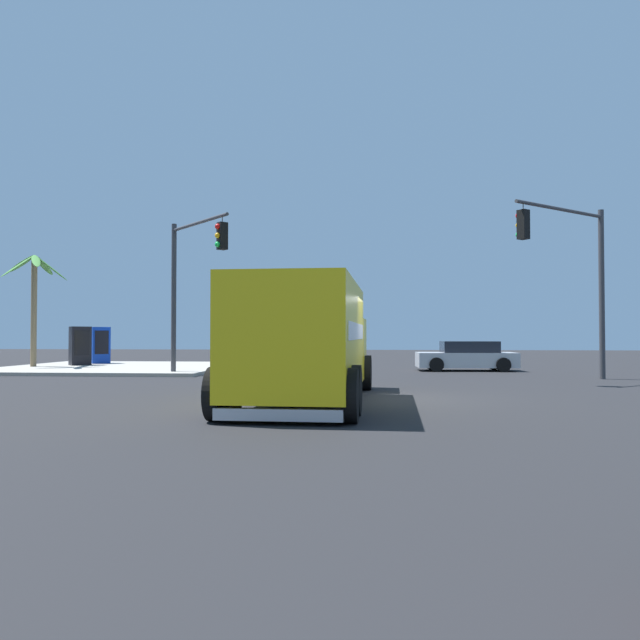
# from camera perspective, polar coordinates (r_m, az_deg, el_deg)

# --- Properties ---
(ground_plane) EXTENTS (100.00, 100.00, 0.00)m
(ground_plane) POSITION_cam_1_polar(r_m,az_deg,el_deg) (15.67, 6.13, -7.21)
(ground_plane) COLOR black
(sidewalk_corner_far) EXTENTS (10.09, 10.09, 0.14)m
(sidewalk_corner_far) POSITION_cam_1_polar(r_m,az_deg,el_deg) (30.18, -18.09, -4.20)
(sidewalk_corner_far) COLOR #9E998E
(sidewalk_corner_far) RESTS_ON ground
(delivery_truck) EXTENTS (8.34, 2.99, 2.76)m
(delivery_truck) POSITION_cam_1_polar(r_m,az_deg,el_deg) (14.55, -1.17, -1.94)
(delivery_truck) COLOR yellow
(delivery_truck) RESTS_ON ground
(traffic_light_primary) EXTENTS (3.12, 3.81, 6.13)m
(traffic_light_primary) POSITION_cam_1_polar(r_m,az_deg,el_deg) (23.31, 22.59, 4.79)
(traffic_light_primary) COLOR #38383D
(traffic_light_primary) RESTS_ON ground
(traffic_light_secondary) EXTENTS (3.24, 3.05, 5.87)m
(traffic_light_secondary) POSITION_cam_1_polar(r_m,az_deg,el_deg) (24.04, -12.00, 4.43)
(traffic_light_secondary) COLOR #38383D
(traffic_light_secondary) RESTS_ON sidewalk_corner_far
(sedan_silver) EXTENTS (2.17, 4.37, 1.31)m
(sedan_silver) POSITION_cam_1_polar(r_m,az_deg,el_deg) (28.14, 13.41, -3.31)
(sedan_silver) COLOR #B7BABF
(sedan_silver) RESTS_ON ground
(vending_machine_red) EXTENTS (1.15, 1.17, 1.85)m
(vending_machine_red) POSITION_cam_1_polar(r_m,az_deg,el_deg) (31.81, -21.29, -2.23)
(vending_machine_red) COLOR black
(vending_machine_red) RESTS_ON sidewalk_corner_far
(vending_machine_blue) EXTENTS (1.16, 1.17, 1.85)m
(vending_machine_blue) POSITION_cam_1_polar(r_m,az_deg,el_deg) (33.39, -19.71, -2.20)
(vending_machine_blue) COLOR #0F38B2
(vending_machine_blue) RESTS_ON sidewalk_corner_far
(palm_tree_far) EXTENTS (3.18, 3.06, 5.16)m
(palm_tree_far) POSITION_cam_1_polar(r_m,az_deg,el_deg) (31.25, -24.92, 2.43)
(palm_tree_far) COLOR #7A6647
(palm_tree_far) RESTS_ON sidewalk_corner_far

